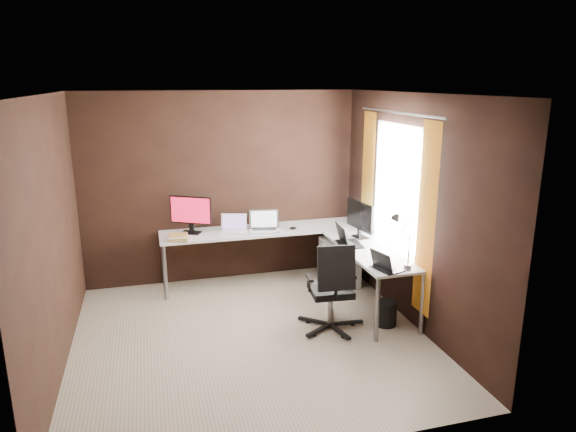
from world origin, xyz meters
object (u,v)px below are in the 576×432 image
object	(u,v)px
monitor_right	(360,217)
office_chair	(331,304)
monitor_left	(191,213)
laptop_white	(234,228)
wastebasket	(386,313)
laptop_silver	(264,226)
desk_lamp	(401,235)
laptop_black_small	(385,266)
book_stack	(178,237)
laptop_black_big	(347,241)
drawer_pedestal	(340,262)

from	to	relation	value
monitor_right	office_chair	world-z (taller)	monitor_right
monitor_left	laptop_white	xyz separation A→B (m)	(0.53, -0.09, -0.22)
laptop_white	wastebasket	world-z (taller)	laptop_white
laptop_silver	desk_lamp	distance (m)	2.05
laptop_silver	laptop_black_small	size ratio (longest dim) A/B	1.21
monitor_right	wastebasket	xyz separation A→B (m)	(-0.05, -0.91, -0.86)
book_stack	desk_lamp	xyz separation A→B (m)	(2.15, -1.59, 0.32)
monitor_right	laptop_black_big	size ratio (longest dim) A/B	1.42
drawer_pedestal	office_chair	size ratio (longest dim) A/B	0.60
monitor_right	drawer_pedestal	bearing A→B (deg)	10.21
wastebasket	laptop_silver	bearing A→B (deg)	123.24
book_stack	office_chair	distance (m)	2.07
book_stack	laptop_black_small	bearing A→B (deg)	-38.67
laptop_black_big	laptop_black_small	bearing A→B (deg)	-170.76
laptop_silver	book_stack	distance (m)	1.12
book_stack	wastebasket	size ratio (longest dim) A/B	1.02
drawer_pedestal	desk_lamp	size ratio (longest dim) A/B	1.04
monitor_left	office_chair	bearing A→B (deg)	-22.08
drawer_pedestal	desk_lamp	distance (m)	1.64
monitor_right	laptop_white	size ratio (longest dim) A/B	1.45
laptop_silver	book_stack	world-z (taller)	laptop_silver
drawer_pedestal	monitor_left	distance (m)	2.04
laptop_white	laptop_silver	size ratio (longest dim) A/B	0.90
monitor_right	wastebasket	distance (m)	1.25
drawer_pedestal	monitor_right	world-z (taller)	monitor_right
monitor_right	book_stack	world-z (taller)	monitor_right
drawer_pedestal	wastebasket	bearing A→B (deg)	-86.79
laptop_black_small	desk_lamp	bearing A→B (deg)	-103.39
laptop_black_small	office_chair	size ratio (longest dim) A/B	0.35
monitor_left	laptop_black_small	world-z (taller)	monitor_left
drawer_pedestal	laptop_black_big	xyz separation A→B (m)	(-0.14, -0.56, 0.48)
laptop_black_big	office_chair	world-z (taller)	office_chair
monitor_left	book_stack	world-z (taller)	monitor_left
monitor_left	wastebasket	world-z (taller)	monitor_left
monitor_left	laptop_white	bearing A→B (deg)	19.40
drawer_pedestal	laptop_white	size ratio (longest dim) A/B	1.55
drawer_pedestal	laptop_white	distance (m)	1.46
laptop_white	laptop_black_small	xyz separation A→B (m)	(1.27, -1.78, -0.00)
drawer_pedestal	laptop_silver	distance (m)	1.10
laptop_silver	monitor_left	bearing A→B (deg)	-177.08
drawer_pedestal	laptop_black_small	bearing A→B (deg)	-92.73
office_chair	drawer_pedestal	bearing A→B (deg)	70.11
laptop_white	laptop_black_small	distance (m)	2.19
drawer_pedestal	laptop_silver	world-z (taller)	laptop_silver
laptop_white	laptop_black_big	world-z (taller)	laptop_black_big
laptop_silver	office_chair	xyz separation A→B (m)	(0.39, -1.49, -0.49)
drawer_pedestal	book_stack	distance (m)	2.11
laptop_white	laptop_black_small	bearing A→B (deg)	-37.44
wastebasket	desk_lamp	bearing A→B (deg)	-82.41
monitor_left	laptop_silver	xyz separation A→B (m)	(0.92, -0.13, -0.21)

